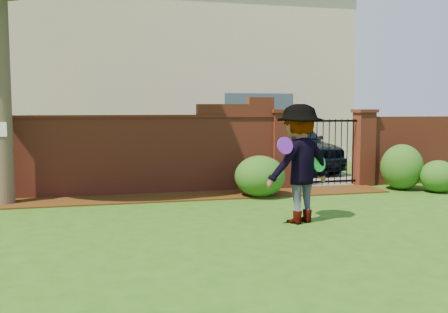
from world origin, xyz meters
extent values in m
cube|color=#265114|center=(0.00, 0.00, -0.01)|extent=(80.00, 80.00, 0.01)
cube|color=#321D09|center=(-0.95, 3.34, 0.01)|extent=(11.10, 1.08, 0.03)
cube|color=maroon|center=(-2.15, 4.00, 0.85)|extent=(8.70, 0.25, 1.70)
cube|color=maroon|center=(1.30, 4.00, 1.85)|extent=(1.80, 0.25, 0.30)
cube|color=maroon|center=(1.90, 4.00, 2.08)|extent=(0.60, 0.25, 0.16)
cube|color=maroon|center=(-2.15, 4.00, 1.73)|extent=(8.70, 0.31, 0.06)
cube|color=maroon|center=(6.60, 4.00, 0.85)|extent=(4.00, 0.25, 1.70)
cube|color=maroon|center=(2.40, 4.00, 0.90)|extent=(0.42, 0.42, 1.80)
cube|color=maroon|center=(2.40, 4.00, 1.84)|extent=(0.50, 0.50, 0.08)
cube|color=maroon|center=(4.60, 4.00, 0.90)|extent=(0.42, 0.42, 1.80)
cube|color=maroon|center=(4.60, 4.00, 1.84)|extent=(0.50, 0.50, 0.08)
cylinder|color=black|center=(2.69, 4.00, 0.85)|extent=(0.02, 0.02, 1.60)
cylinder|color=black|center=(2.85, 4.00, 0.85)|extent=(0.02, 0.02, 1.60)
cylinder|color=black|center=(3.01, 4.00, 0.85)|extent=(0.02, 0.02, 1.60)
cylinder|color=black|center=(3.18, 4.00, 0.85)|extent=(0.02, 0.02, 1.60)
cylinder|color=black|center=(3.34, 4.00, 0.85)|extent=(0.02, 0.02, 1.60)
cylinder|color=black|center=(3.50, 4.00, 0.85)|extent=(0.02, 0.02, 1.60)
cylinder|color=black|center=(3.66, 4.00, 0.85)|extent=(0.02, 0.02, 1.60)
cylinder|color=black|center=(3.82, 4.00, 0.85)|extent=(0.02, 0.02, 1.60)
cylinder|color=black|center=(3.99, 4.00, 0.85)|extent=(0.02, 0.02, 1.60)
cylinder|color=black|center=(4.15, 4.00, 0.85)|extent=(0.02, 0.02, 1.60)
cylinder|color=black|center=(4.31, 4.00, 0.85)|extent=(0.02, 0.02, 1.60)
cube|color=black|center=(3.50, 4.00, 0.12)|extent=(1.78, 0.03, 0.05)
cube|color=black|center=(3.50, 4.00, 1.60)|extent=(1.78, 0.03, 0.05)
cube|color=#65635E|center=(3.50, 8.00, 0.01)|extent=(3.20, 8.00, 0.01)
cube|color=beige|center=(1.00, 12.00, 3.00)|extent=(12.00, 6.00, 6.00)
cube|color=#384C5B|center=(3.50, 9.05, 1.20)|extent=(2.40, 0.12, 2.40)
imported|color=black|center=(3.96, 7.17, 0.78)|extent=(2.22, 4.72, 1.56)
cube|color=white|center=(-3.60, 3.21, 1.50)|extent=(0.20, 0.01, 0.28)
ellipsoid|color=#185018|center=(1.58, 3.00, 0.45)|extent=(1.09, 1.09, 0.89)
ellipsoid|color=#185018|center=(5.11, 3.13, 0.53)|extent=(0.97, 0.97, 1.07)
ellipsoid|color=#185018|center=(5.69, 2.57, 0.37)|extent=(0.82, 0.82, 0.73)
imported|color=gray|center=(1.45, 0.45, 0.99)|extent=(1.46, 1.14, 1.98)
cylinder|color=purple|center=(1.07, 0.18, 1.32)|extent=(0.29, 0.14, 0.28)
cylinder|color=#1CD438|center=(1.82, 0.54, 0.98)|extent=(0.29, 0.18, 0.29)
camera|label=1|loc=(-1.82, -7.40, 1.91)|focal=41.01mm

